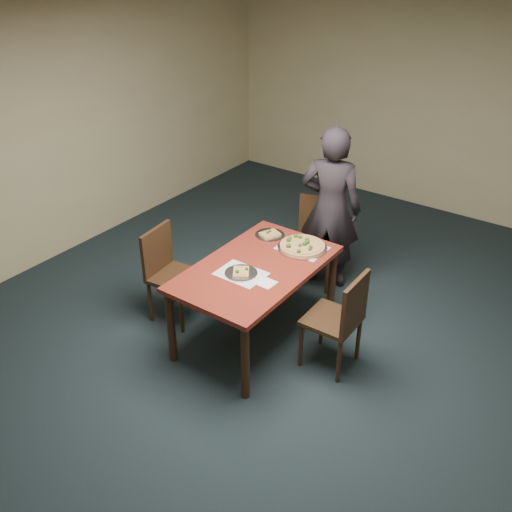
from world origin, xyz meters
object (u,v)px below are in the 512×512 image
Objects in this scene: diner at (331,208)px; pizza_pan at (302,246)px; dining_table at (256,275)px; slice_plate_near at (241,272)px; chair_left at (168,269)px; slice_plate_far at (270,234)px; chair_far at (316,235)px; chair_right at (341,316)px.

pizza_pan is (0.11, -0.71, -0.07)m from diner.
slice_plate_near is (-0.03, -0.18, 0.11)m from dining_table.
chair_left is 2.01× the size of pizza_pan.
pizza_pan reaches higher than slice_plate_far.
chair_far is at bearing -36.50° from chair_left.
slice_plate_near reaches higher than dining_table.
dining_table is at bearing 71.76° from diner.
dining_table is 1.22m from diner.
diner is at bearing -3.06° from chair_far.
dining_table is 1.18m from chair_far.
chair_far is 3.25× the size of slice_plate_far.
chair_left is 3.25× the size of slice_plate_near.
diner reaches higher than chair_far.
chair_far is at bearing 77.24° from slice_plate_far.
slice_plate_near is at bearing -74.99° from slice_plate_far.
slice_plate_far is at bearing 52.51° from diner.
chair_right is 1.40m from diner.
diner reaches higher than chair_right.
diner is 1.39m from slice_plate_near.
chair_far is 2.01× the size of pizza_pan.
slice_plate_near is (-0.08, -1.38, -0.08)m from diner.
chair_left reaches higher than pizza_pan.
chair_far is at bearing 0.25° from diner.
dining_table is 0.21m from slice_plate_near.
pizza_pan is 1.61× the size of slice_plate_far.
slice_plate_near is (0.04, -1.35, 0.25)m from chair_far.
dining_table is 0.89× the size of diner.
chair_left reaches higher than dining_table.
pizza_pan reaches higher than slice_plate_near.
chair_left is 1.01m from slice_plate_far.
chair_far is 0.54× the size of diner.
chair_left is 1.71m from diner.
pizza_pan is (0.23, -0.67, 0.26)m from chair_far.
chair_far reaches higher than slice_plate_near.
pizza_pan is at bearing -124.41° from chair_right.
dining_table is at bearing -107.50° from pizza_pan.
chair_far is at bearing 91.87° from slice_plate_near.
chair_right is 0.54× the size of diner.
pizza_pan is at bearing 82.70° from diner.
chair_far is at bearing 108.88° from pizza_pan.
diner is 3.73× the size of pizza_pan.
chair_right reaches higher than pizza_pan.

